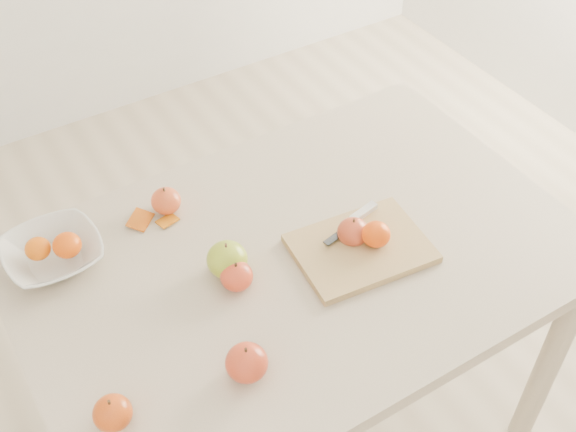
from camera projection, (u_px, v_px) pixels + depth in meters
ground at (297, 429)px, 2.08m from camera, size 3.50×3.50×0.00m
table at (300, 283)px, 1.63m from camera, size 1.20×0.80×0.75m
cutting_board at (361, 248)px, 1.55m from camera, size 0.30×0.24×0.02m
board_tangerine at (376, 234)px, 1.53m from camera, size 0.06×0.06×0.05m
fruit_bowl at (53, 254)px, 1.52m from camera, size 0.20×0.20×0.05m
bowl_tangerine_near at (38, 249)px, 1.50m from camera, size 0.05×0.05×0.05m
bowl_tangerine_far at (67, 245)px, 1.51m from camera, size 0.06×0.06×0.05m
orange_peel_a at (141, 221)px, 1.62m from camera, size 0.07×0.07×0.01m
orange_peel_b at (168, 221)px, 1.62m from camera, size 0.05×0.04×0.01m
paring_knife at (360, 216)px, 1.60m from camera, size 0.17×0.06×0.01m
apple_green at (227, 259)px, 1.49m from camera, size 0.09×0.09×0.08m
apple_red_c at (247, 363)px, 1.31m from camera, size 0.08×0.08×0.07m
apple_red_e at (353, 232)px, 1.56m from camera, size 0.07×0.07×0.06m
apple_red_b at (237, 276)px, 1.47m from camera, size 0.07×0.07×0.06m
apple_red_d at (113, 413)px, 1.24m from camera, size 0.07×0.07×0.06m
apple_red_a at (166, 201)px, 1.63m from camera, size 0.07×0.07×0.06m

